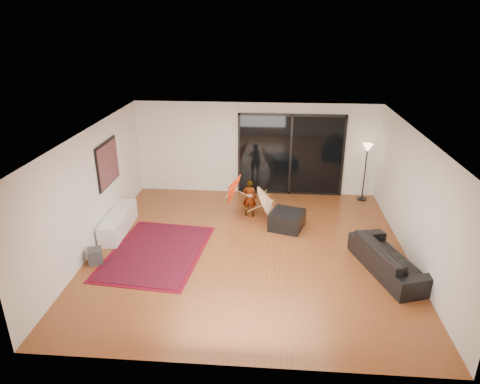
# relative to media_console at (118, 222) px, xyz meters

# --- Properties ---
(floor) EXTENTS (7.00, 7.00, 0.00)m
(floor) POSITION_rel_media_console_xyz_m (3.25, -0.68, -0.25)
(floor) COLOR #A85A2E
(floor) RESTS_ON ground
(ceiling) EXTENTS (7.00, 7.00, 0.00)m
(ceiling) POSITION_rel_media_console_xyz_m (3.25, -0.68, 2.45)
(ceiling) COLOR white
(ceiling) RESTS_ON wall_back
(wall_back) EXTENTS (7.00, 0.00, 7.00)m
(wall_back) POSITION_rel_media_console_xyz_m (3.25, 2.82, 1.10)
(wall_back) COLOR silver
(wall_back) RESTS_ON floor
(wall_front) EXTENTS (7.00, 0.00, 7.00)m
(wall_front) POSITION_rel_media_console_xyz_m (3.25, -4.18, 1.10)
(wall_front) COLOR silver
(wall_front) RESTS_ON floor
(wall_left) EXTENTS (0.00, 7.00, 7.00)m
(wall_left) POSITION_rel_media_console_xyz_m (-0.25, -0.68, 1.10)
(wall_left) COLOR silver
(wall_left) RESTS_ON floor
(wall_right) EXTENTS (0.00, 7.00, 7.00)m
(wall_right) POSITION_rel_media_console_xyz_m (6.75, -0.68, 1.10)
(wall_right) COLOR silver
(wall_right) RESTS_ON floor
(sliding_door) EXTENTS (3.06, 0.07, 2.40)m
(sliding_door) POSITION_rel_media_console_xyz_m (4.25, 2.79, 0.95)
(sliding_door) COLOR black
(sliding_door) RESTS_ON wall_back
(painting) EXTENTS (0.04, 1.28, 1.08)m
(painting) POSITION_rel_media_console_xyz_m (-0.21, 0.32, 1.40)
(painting) COLOR black
(painting) RESTS_ON wall_left
(media_console) EXTENTS (0.49, 1.78, 0.49)m
(media_console) POSITION_rel_media_console_xyz_m (0.00, 0.00, 0.00)
(media_console) COLOR white
(media_console) RESTS_ON floor
(speaker) EXTENTS (0.38, 0.38, 0.33)m
(speaker) POSITION_rel_media_console_xyz_m (0.00, -1.48, -0.08)
(speaker) COLOR #424244
(speaker) RESTS_ON floor
(persian_rug) EXTENTS (2.29, 3.01, 0.02)m
(persian_rug) POSITION_rel_media_console_xyz_m (1.19, -0.96, -0.24)
(persian_rug) COLOR maroon
(persian_rug) RESTS_ON floor
(sofa) EXTENTS (1.44, 2.26, 0.62)m
(sofa) POSITION_rel_media_console_xyz_m (6.20, -1.32, 0.06)
(sofa) COLOR black
(sofa) RESTS_ON floor
(ottoman) EXTENTS (0.97, 0.97, 0.44)m
(ottoman) POSITION_rel_media_console_xyz_m (4.13, 0.50, -0.03)
(ottoman) COLOR black
(ottoman) RESTS_ON floor
(floor_lamp) EXTENTS (0.29, 0.29, 1.66)m
(floor_lamp) POSITION_rel_media_console_xyz_m (6.35, 2.50, 1.07)
(floor_lamp) COLOR black
(floor_lamp) RESTS_ON floor
(child) EXTENTS (0.40, 0.29, 1.01)m
(child) POSITION_rel_media_console_xyz_m (3.16, 1.14, 0.26)
(child) COLOR #999999
(child) RESTS_ON floor
(parasol_orange) EXTENTS (0.50, 0.88, 0.88)m
(parasol_orange) POSITION_rel_media_console_xyz_m (2.61, 1.09, 0.49)
(parasol_orange) COLOR red
(parasol_orange) RESTS_ON child
(parasol_white) EXTENTS (0.62, 0.97, 0.98)m
(parasol_white) POSITION_rel_media_console_xyz_m (3.76, 0.99, 0.26)
(parasol_white) COLOR white
(parasol_white) RESTS_ON floor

